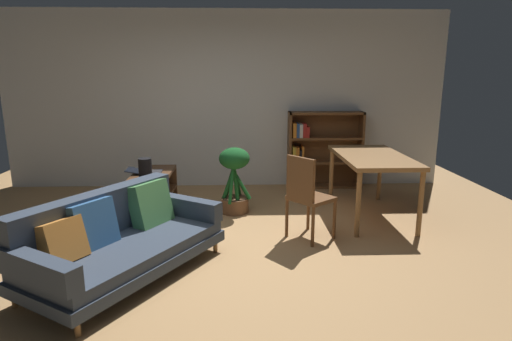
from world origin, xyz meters
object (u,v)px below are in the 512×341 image
media_console (152,195)px  open_laptop (146,172)px  desk_speaker (145,168)px  potted_floor_plant (234,176)px  fabric_couch (118,238)px  dining_chair_near (307,193)px  bookshelf (320,150)px  dining_table (372,161)px

media_console → open_laptop: bearing=128.1°
desk_speaker → potted_floor_plant: bearing=12.9°
fabric_couch → dining_chair_near: size_ratio=2.13×
fabric_couch → bookshelf: size_ratio=1.65×
dining_chair_near → open_laptop: bearing=152.8°
fabric_couch → dining_chair_near: 1.94m
potted_floor_plant → bookshelf: (1.32, 1.25, 0.11)m
open_laptop → potted_floor_plant: size_ratio=0.53×
dining_chair_near → bookshelf: size_ratio=0.78×
open_laptop → bookshelf: bookshelf is taller
potted_floor_plant → dining_table: 1.73m
media_console → open_laptop: (-0.07, 0.09, 0.28)m
open_laptop → potted_floor_plant: bearing=-1.4°
media_console → dining_chair_near: bearing=-25.8°
desk_speaker → dining_chair_near: 1.98m
fabric_couch → dining_table: size_ratio=1.32×
dining_table → open_laptop: bearing=175.2°
media_console → dining_table: (2.74, -0.14, 0.45)m
desk_speaker → dining_table: (2.76, 0.04, 0.06)m
desk_speaker → bookshelf: size_ratio=0.21×
open_laptop → dining_table: 2.83m
media_console → dining_table: size_ratio=0.79×
media_console → dining_chair_near: (1.83, -0.88, 0.26)m
dining_table → dining_chair_near: bearing=-141.2°
fabric_couch → media_console: fabric_couch is taller
open_laptop → dining_chair_near: (1.90, -0.97, -0.03)m
open_laptop → desk_speaker: desk_speaker is taller
potted_floor_plant → dining_chair_near: dining_chair_near is taller
dining_table → dining_chair_near: 1.19m
media_console → desk_speaker: (-0.02, -0.18, 0.39)m
media_console → potted_floor_plant: potted_floor_plant is taller
fabric_couch → dining_chair_near: (1.79, 0.74, 0.18)m
fabric_couch → dining_table: 3.11m
fabric_couch → potted_floor_plant: potted_floor_plant is taller
dining_chair_near → bookshelf: bearing=76.1°
potted_floor_plant → desk_speaker: bearing=-167.1°
potted_floor_plant → dining_chair_near: size_ratio=0.92×
dining_chair_near → dining_table: bearing=38.8°
open_laptop → media_console: bearing=-51.9°
open_laptop → bookshelf: size_ratio=0.38×
media_console → fabric_couch: bearing=-88.6°
fabric_couch → dining_chair_near: dining_chair_near is taller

